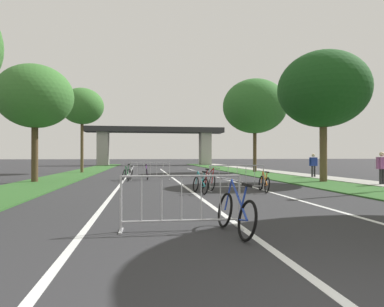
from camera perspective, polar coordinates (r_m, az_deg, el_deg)
grass_verge_left at (r=26.78m, az=-19.46°, el=-3.38°), size 3.02×58.90×0.05m
grass_verge_right at (r=27.77m, az=10.23°, el=-3.29°), size 3.02×58.90×0.05m
sidewalk_path_right at (r=28.66m, az=14.92°, el=-3.17°), size 1.92×58.90×0.08m
lane_stripe_center at (r=19.35m, az=-2.80°, el=-4.61°), size 0.14×34.07×0.01m
lane_stripe_right_lane at (r=19.88m, az=5.90°, el=-4.50°), size 0.14×34.07×0.01m
lane_stripe_left_lane at (r=19.28m, az=-11.78°, el=-4.62°), size 0.14×34.07×0.01m
overpass_bridge at (r=50.96m, az=-6.36°, el=2.74°), size 20.98×3.45×5.80m
tree_left_cypress_far at (r=19.74m, az=-25.49°, el=8.85°), size 3.97×3.97×6.29m
tree_left_pine_near at (r=29.30m, az=-18.45°, el=7.73°), size 3.55×3.55×7.09m
tree_right_pine_far at (r=19.44m, az=21.71°, el=10.22°), size 4.82×4.82×7.06m
tree_right_oak_mid at (r=29.63m, az=10.78°, el=8.00°), size 5.57×5.57×8.13m
crowd_barrier_nearest at (r=6.37m, az=-1.81°, el=-8.49°), size 2.34×0.49×1.05m
crowd_barrier_second at (r=13.51m, az=7.80°, el=-4.22°), size 2.35×0.57×1.05m
crowd_barrier_third at (r=19.63m, az=-7.22°, el=-3.04°), size 2.34×0.48×1.05m
bicycle_green_0 at (r=20.11m, az=-11.28°, el=-3.42°), size 0.49×1.69×0.94m
bicycle_red_1 at (r=13.69m, az=2.70°, el=-4.79°), size 0.58×1.75×1.00m
bicycle_blue_2 at (r=6.13m, az=7.52°, el=-10.12°), size 0.48×1.79×1.00m
bicycle_purple_3 at (r=20.17m, az=-7.78°, el=-3.40°), size 0.54×1.64×0.95m
bicycle_silver_4 at (r=19.07m, az=-10.57°, el=-3.59°), size 0.55×1.65×0.90m
bicycle_orange_5 at (r=13.37m, az=12.34°, el=-5.03°), size 0.49×1.58×0.83m
bicycle_teal_6 at (r=12.57m, az=1.45°, el=-5.32°), size 0.51×1.64×0.86m
pedestrian_strolling at (r=18.03m, az=29.95°, el=-1.75°), size 0.58×0.34×1.61m
pedestrian_with_backpack at (r=22.60m, az=20.23°, el=-1.58°), size 0.57×0.26×1.57m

